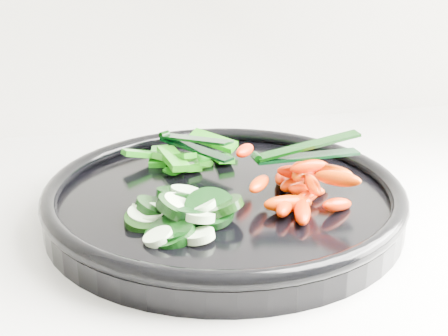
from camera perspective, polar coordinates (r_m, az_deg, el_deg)
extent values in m
cylinder|color=black|center=(0.66, 0.00, -3.45)|extent=(0.47, 0.47, 0.02)
torus|color=black|center=(0.65, 0.00, -1.97)|extent=(0.47, 0.47, 0.02)
cylinder|color=black|center=(0.57, -4.98, -5.96)|extent=(0.07, 0.07, 0.03)
cylinder|color=#E2F9C7|center=(0.56, -6.04, -6.30)|extent=(0.03, 0.03, 0.02)
cylinder|color=black|center=(0.61, -6.04, -3.82)|extent=(0.06, 0.06, 0.03)
cylinder|color=beige|center=(0.61, -7.17, -3.80)|extent=(0.04, 0.04, 0.02)
cylinder|color=black|center=(0.61, -5.06, -4.05)|extent=(0.05, 0.05, 0.02)
cylinder|color=#B3D0A6|center=(0.60, -6.43, -4.33)|extent=(0.03, 0.03, 0.02)
cylinder|color=black|center=(0.57, -4.62, -5.90)|extent=(0.05, 0.05, 0.02)
cylinder|color=beige|center=(0.56, -2.29, -6.22)|extent=(0.03, 0.03, 0.02)
cylinder|color=black|center=(0.63, -4.86, -3.10)|extent=(0.04, 0.04, 0.02)
cylinder|color=#E3F8C6|center=(0.62, -4.08, -3.14)|extent=(0.04, 0.04, 0.02)
cylinder|color=black|center=(0.61, -5.21, -4.00)|extent=(0.06, 0.06, 0.01)
cylinder|color=#D9FCC9|center=(0.60, -6.54, -4.36)|extent=(0.04, 0.04, 0.01)
cylinder|color=black|center=(0.59, -7.32, -4.76)|extent=(0.04, 0.04, 0.01)
cylinder|color=#D3F0C0|center=(0.60, -7.23, -4.38)|extent=(0.05, 0.05, 0.02)
cylinder|color=black|center=(0.61, -6.32, -3.99)|extent=(0.05, 0.05, 0.03)
cylinder|color=beige|center=(0.60, -5.23, -4.42)|extent=(0.04, 0.04, 0.02)
cylinder|color=black|center=(0.59, -0.19, -3.56)|extent=(0.06, 0.06, 0.03)
cylinder|color=beige|center=(0.59, -2.01, -3.62)|extent=(0.04, 0.04, 0.02)
cylinder|color=black|center=(0.62, -4.34, -2.36)|extent=(0.06, 0.06, 0.02)
cylinder|color=#CBEDBD|center=(0.62, -3.51, -2.26)|extent=(0.04, 0.04, 0.02)
cylinder|color=black|center=(0.59, -3.98, -3.71)|extent=(0.06, 0.06, 0.03)
cylinder|color=#DBF7C5|center=(0.59, -3.99, -3.46)|extent=(0.05, 0.05, 0.03)
cylinder|color=black|center=(0.59, -1.32, -3.71)|extent=(0.07, 0.06, 0.03)
cylinder|color=#E3F9C7|center=(0.60, -1.84, -3.23)|extent=(0.05, 0.04, 0.03)
cylinder|color=black|center=(0.58, -3.21, -3.96)|extent=(0.05, 0.05, 0.02)
cylinder|color=beige|center=(0.57, -2.23, -4.46)|extent=(0.04, 0.04, 0.01)
ellipsoid|color=red|center=(0.63, 7.48, -2.71)|extent=(0.04, 0.03, 0.02)
ellipsoid|color=red|center=(0.62, 5.89, -3.26)|extent=(0.06, 0.03, 0.03)
ellipsoid|color=#F03B00|center=(0.60, 7.18, -4.02)|extent=(0.03, 0.05, 0.02)
ellipsoid|color=red|center=(0.67, 5.26, -0.96)|extent=(0.03, 0.04, 0.02)
ellipsoid|color=#FF2700|center=(0.62, 10.31, -3.31)|extent=(0.04, 0.03, 0.02)
ellipsoid|color=#E62E00|center=(0.66, 6.25, -1.49)|extent=(0.04, 0.04, 0.02)
ellipsoid|color=#FF1D00|center=(0.61, 5.52, -3.67)|extent=(0.03, 0.04, 0.02)
ellipsoid|color=#FF2900|center=(0.65, 7.56, -2.05)|extent=(0.04, 0.02, 0.02)
ellipsoid|color=#F33200|center=(0.71, 7.76, 0.03)|extent=(0.02, 0.04, 0.02)
ellipsoid|color=red|center=(0.69, 6.89, -0.45)|extent=(0.04, 0.04, 0.02)
ellipsoid|color=#F75200|center=(0.62, 3.24, -1.45)|extent=(0.04, 0.05, 0.02)
ellipsoid|color=#DC3F00|center=(0.67, 7.98, 0.06)|extent=(0.06, 0.04, 0.03)
ellipsoid|color=#F45900|center=(0.65, 6.99, -0.53)|extent=(0.04, 0.04, 0.02)
ellipsoid|color=#FF3700|center=(0.63, 8.09, -1.51)|extent=(0.02, 0.04, 0.02)
ellipsoid|color=#F12600|center=(0.65, 6.67, -0.39)|extent=(0.05, 0.02, 0.02)
ellipsoid|color=#F05900|center=(0.66, 9.90, -0.29)|extent=(0.05, 0.03, 0.02)
ellipsoid|color=#F61100|center=(0.67, 1.91, 1.61)|extent=(0.04, 0.04, 0.02)
ellipsoid|color=#FF5300|center=(0.63, 7.66, 0.14)|extent=(0.04, 0.02, 0.02)
ellipsoid|color=#DC4E00|center=(0.61, 10.36, -0.95)|extent=(0.04, 0.05, 0.02)
cube|color=#126709|center=(0.73, -3.10, 0.51)|extent=(0.02, 0.05, 0.02)
cube|color=#246B0A|center=(0.72, -2.82, 0.37)|extent=(0.06, 0.03, 0.02)
cube|color=#116F0A|center=(0.74, -0.24, 0.96)|extent=(0.02, 0.05, 0.02)
cube|color=#0F6A0A|center=(0.72, -3.43, 0.28)|extent=(0.03, 0.05, 0.01)
cube|color=#176209|center=(0.72, -3.26, 0.41)|extent=(0.06, 0.05, 0.02)
cube|color=#146409|center=(0.75, -5.97, 1.05)|extent=(0.03, 0.06, 0.01)
cube|color=#116309|center=(0.75, -4.90, 1.14)|extent=(0.05, 0.06, 0.03)
cube|color=#12700A|center=(0.72, -4.09, 1.13)|extent=(0.03, 0.05, 0.02)
cube|color=#166309|center=(0.73, -7.52, 1.29)|extent=(0.05, 0.03, 0.02)
cube|color=#0E730A|center=(0.71, -4.68, 0.89)|extent=(0.03, 0.07, 0.01)
cube|color=#0B6109|center=(0.77, -0.97, 2.52)|extent=(0.06, 0.05, 0.02)
cylinder|color=black|center=(0.62, 2.98, 0.99)|extent=(0.01, 0.01, 0.01)
cube|color=black|center=(0.64, 7.66, 1.07)|extent=(0.11, 0.02, 0.00)
cube|color=black|center=(0.64, 7.71, 2.05)|extent=(0.11, 0.02, 0.02)
cylinder|color=black|center=(0.76, -5.47, 3.08)|extent=(0.01, 0.01, 0.01)
cube|color=black|center=(0.73, -2.63, 1.79)|extent=(0.07, 0.10, 0.00)
cube|color=black|center=(0.72, -2.65, 2.64)|extent=(0.07, 0.10, 0.02)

